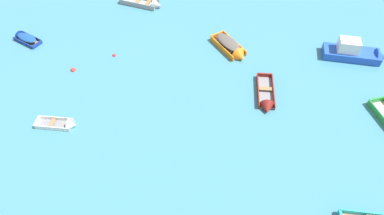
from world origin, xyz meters
TOP-DOWN VIEW (x-y plane):
  - rowboat_maroon_far_back at (5.61, 22.92)m, footprint 2.13×4.15m
  - rowboat_orange_midfield_right at (4.55, 29.10)m, footprint 2.74×4.13m
  - motor_launch_blue_cluster_inner at (14.61, 26.59)m, footprint 5.38×3.20m
  - rowboat_white_back_row_right at (-9.24, 23.22)m, footprint 3.08×1.67m
  - rowboat_grey_far_left at (-1.92, 37.36)m, footprint 4.37×3.22m
  - rowboat_deep_blue_near_camera at (-13.50, 33.92)m, footprint 2.85×2.69m
  - mooring_buoy_outer_edge at (-8.95, 29.04)m, footprint 0.43×0.43m
  - mooring_buoy_near_foreground at (-5.55, 30.33)m, footprint 0.35×0.35m

SIDE VIEW (x-z plane):
  - mooring_buoy_outer_edge at x=-8.95m, z-range -0.21..0.21m
  - mooring_buoy_near_foreground at x=-5.55m, z-range -0.17..0.17m
  - rowboat_white_back_row_right at x=-9.24m, z-range -0.28..0.59m
  - rowboat_maroon_far_back at x=5.61m, z-range -0.37..0.74m
  - rowboat_grey_far_left at x=-1.92m, z-range -0.38..0.82m
  - rowboat_deep_blue_near_camera at x=-13.50m, z-range -0.25..0.74m
  - rowboat_orange_midfield_right at x=4.55m, z-range -0.30..1.02m
  - motor_launch_blue_cluster_inner at x=14.61m, z-range -0.47..1.58m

